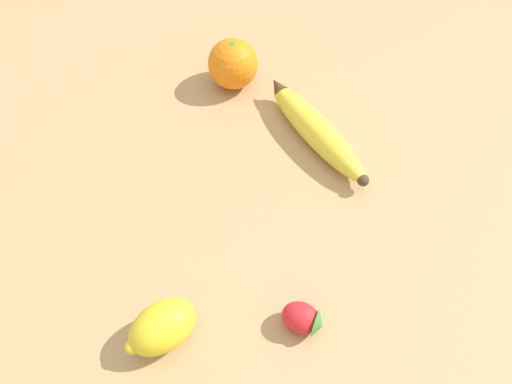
# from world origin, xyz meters

# --- Properties ---
(ground_plane) EXTENTS (3.00, 3.00, 0.00)m
(ground_plane) POSITION_xyz_m (0.00, 0.00, 0.00)
(ground_plane) COLOR tan
(banana) EXTENTS (0.09, 0.21, 0.04)m
(banana) POSITION_xyz_m (0.05, 0.04, 0.02)
(banana) COLOR yellow
(banana) RESTS_ON ground_plane
(orange) EXTENTS (0.07, 0.07, 0.07)m
(orange) POSITION_xyz_m (-0.03, 0.18, 0.04)
(orange) COLOR orange
(orange) RESTS_ON ground_plane
(strawberry) EXTENTS (0.05, 0.05, 0.03)m
(strawberry) POSITION_xyz_m (-0.06, -0.20, 0.02)
(strawberry) COLOR red
(strawberry) RESTS_ON ground_plane
(lemon) EXTENTS (0.09, 0.07, 0.05)m
(lemon) POSITION_xyz_m (-0.20, -0.17, 0.03)
(lemon) COLOR yellow
(lemon) RESTS_ON ground_plane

